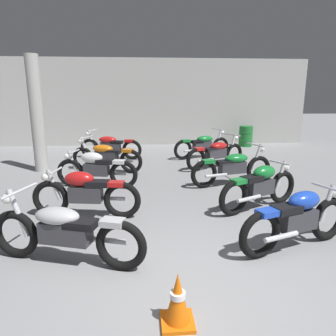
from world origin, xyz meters
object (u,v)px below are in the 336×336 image
Objects in this scene: motorcycle_left_row_1 at (85,193)px; motorcycle_right_row_2 at (233,167)px; motorcycle_left_row_2 at (96,168)px; motorcycle_right_row_4 at (203,145)px; motorcycle_left_row_0 at (65,231)px; motorcycle_left_row_3 at (106,156)px; motorcycle_right_row_3 at (216,153)px; oil_drum at (246,136)px; traffic_cone at (178,300)px; motorcycle_right_row_1 at (260,186)px; motorcycle_right_row_0 at (298,218)px; motorcycle_left_row_4 at (110,146)px; support_pillar at (37,115)px.

motorcycle_left_row_1 is 0.92× the size of motorcycle_right_row_2.
motorcycle_left_row_2 is 0.94× the size of motorcycle_right_row_4.
motorcycle_left_row_0 is 7.30m from motorcycle_right_row_4.
motorcycle_right_row_3 is (3.23, 0.16, 0.00)m from motorcycle_left_row_3.
traffic_cone is (-4.04, -10.07, -0.17)m from oil_drum.
motorcycle_left_row_0 is 4.60m from motorcycle_right_row_2.
motorcycle_left_row_3 reaches higher than motorcycle_right_row_1.
motorcycle_left_row_1 and motorcycle_right_row_0 have the same top height.
motorcycle_right_row_1 is 4.91m from motorcycle_right_row_4.
motorcycle_left_row_0 is at bearing -89.42° from motorcycle_left_row_4.
motorcycle_right_row_0 is 4.98m from motorcycle_right_row_3.
motorcycle_left_row_2 is at bearing -44.41° from support_pillar.
support_pillar reaches higher than motorcycle_right_row_4.
motorcycle_left_row_4 reaches higher than oil_drum.
motorcycle_right_row_4 is (3.16, -0.11, 0.00)m from motorcycle_left_row_4.
motorcycle_right_row_3 is at bearing 2.90° from motorcycle_left_row_3.
motorcycle_left_row_1 is 0.95× the size of motorcycle_right_row_4.
motorcycle_left_row_4 is 1.12× the size of motorcycle_right_row_0.
oil_drum is at bearing 73.45° from motorcycle_right_row_1.
motorcycle_left_row_4 is (-0.06, 5.15, -0.01)m from motorcycle_left_row_1.
motorcycle_left_row_0 is 0.99× the size of motorcycle_right_row_2.
motorcycle_right_row_3 reaches higher than traffic_cone.
oil_drum is at bearing 45.06° from motorcycle_left_row_2.
motorcycle_left_row_2 is 1.07× the size of motorcycle_right_row_1.
motorcycle_right_row_2 is at bearing 67.70° from traffic_cone.
support_pillar is 5.93× the size of traffic_cone.
motorcycle_right_row_3 is (5.09, -0.05, -1.15)m from support_pillar.
motorcycle_right_row_0 is 0.97× the size of motorcycle_right_row_3.
motorcycle_right_row_0 is at bearing 36.05° from traffic_cone.
motorcycle_right_row_1 is at bearing 56.74° from traffic_cone.
support_pillar is 1.51× the size of motorcycle_left_row_4.
motorcycle_right_row_2 is 1.79m from motorcycle_right_row_3.
motorcycle_right_row_2 is (3.25, -3.40, 0.00)m from motorcycle_left_row_4.
motorcycle_right_row_2 is at bearing -88.33° from motorcycle_right_row_4.
motorcycle_right_row_2 is at bearing -90.73° from motorcycle_right_row_3.
motorcycle_left_row_2 is at bearing 152.99° from motorcycle_right_row_1.
motorcycle_left_row_2 is 3.70m from motorcycle_right_row_3.
motorcycle_right_row_1 is (3.25, 0.14, 0.00)m from motorcycle_left_row_1.
motorcycle_right_row_2 is at bearing 46.18° from motorcycle_left_row_0.
motorcycle_left_row_0 is 6.72m from motorcycle_left_row_4.
motorcycle_right_row_2 is 3.94× the size of traffic_cone.
support_pillar is at bearing 135.59° from motorcycle_left_row_2.
motorcycle_left_row_2 is at bearing -152.44° from motorcycle_right_row_3.
motorcycle_left_row_3 is at bearing -6.60° from support_pillar.
support_pillar is 1.64× the size of motorcycle_right_row_3.
motorcycle_right_row_4 is (-0.12, 1.50, 0.00)m from motorcycle_right_row_3.
oil_drum is 10.85m from traffic_cone.
motorcycle_right_row_0 is 2.31m from traffic_cone.
traffic_cone is (1.34, -6.17, -0.19)m from motorcycle_left_row_3.
motorcycle_left_row_0 is 1.16× the size of motorcycle_right_row_1.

